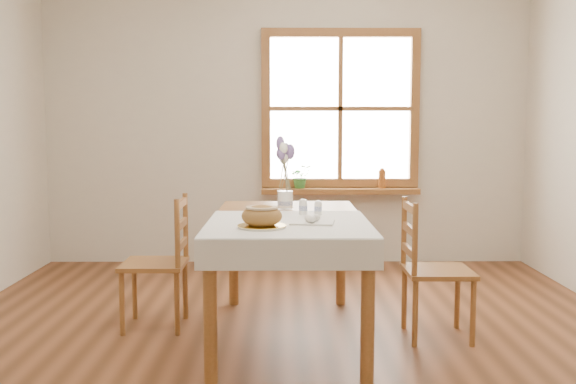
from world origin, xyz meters
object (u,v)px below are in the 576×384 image
(dining_table, at_px, (288,231))
(bread_plate, at_px, (262,226))
(chair_right, at_px, (438,269))
(chair_left, at_px, (154,262))
(flower_vase, at_px, (285,201))

(dining_table, height_order, bread_plate, bread_plate)
(dining_table, bearing_deg, bread_plate, -106.59)
(chair_right, xyz_separation_m, bread_plate, (-1.06, -0.48, 0.34))
(chair_left, height_order, flower_vase, flower_vase)
(chair_left, bearing_deg, flower_vase, 97.82)
(chair_right, bearing_deg, bread_plate, 114.27)
(chair_left, xyz_separation_m, flower_vase, (0.84, 0.12, 0.38))
(chair_left, height_order, chair_right, chair_right)
(bread_plate, distance_m, flower_vase, 0.83)
(dining_table, xyz_separation_m, bread_plate, (-0.14, -0.48, 0.10))
(flower_vase, bearing_deg, dining_table, -87.28)
(bread_plate, height_order, flower_vase, flower_vase)
(chair_right, bearing_deg, chair_left, 82.93)
(bread_plate, bearing_deg, chair_left, 135.84)
(dining_table, distance_m, flower_vase, 0.37)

